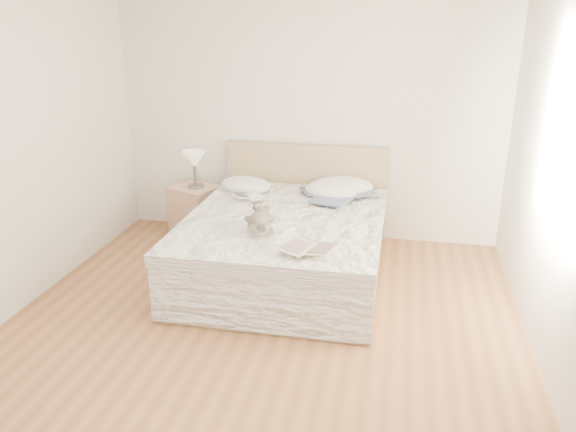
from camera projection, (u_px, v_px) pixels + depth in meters
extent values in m
cube|color=brown|center=(254.00, 342.00, 4.15)|extent=(4.00, 4.50, 0.00)
cube|color=silver|center=(308.00, 110.00, 5.76)|extent=(4.00, 0.02, 2.70)
cube|color=silver|center=(46.00, 360.00, 1.62)|extent=(4.00, 0.02, 2.70)
cube|color=white|center=(565.00, 154.00, 3.56)|extent=(0.02, 1.30, 1.10)
cube|color=tan|center=(286.00, 265.00, 5.18)|extent=(1.68, 2.08, 0.20)
cube|color=white|center=(286.00, 240.00, 5.09)|extent=(1.60, 2.00, 0.30)
cube|color=white|center=(285.00, 222.00, 4.98)|extent=(1.72, 2.05, 0.10)
cube|color=tan|center=(306.00, 191.00, 6.00)|extent=(1.70, 0.06, 1.00)
cube|color=tan|center=(196.00, 212.00, 6.03)|extent=(0.57, 0.54, 0.56)
cylinder|color=#49433F|center=(196.00, 186.00, 5.91)|extent=(0.18, 0.18, 0.02)
cylinder|color=#3E3A34|center=(195.00, 174.00, 5.87)|extent=(0.03, 0.03, 0.24)
cone|color=white|center=(194.00, 160.00, 5.81)|extent=(0.28, 0.28, 0.18)
ellipsoid|color=white|center=(246.00, 185.00, 5.70)|extent=(0.62, 0.51, 0.16)
ellipsoid|color=white|center=(331.00, 191.00, 5.52)|extent=(0.63, 0.52, 0.16)
ellipsoid|color=white|center=(341.00, 187.00, 5.65)|extent=(0.76, 0.63, 0.20)
cube|color=white|center=(248.00, 197.00, 5.38)|extent=(0.34, 0.33, 0.02)
cube|color=beige|center=(310.00, 249.00, 4.20)|extent=(0.47, 0.38, 0.03)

